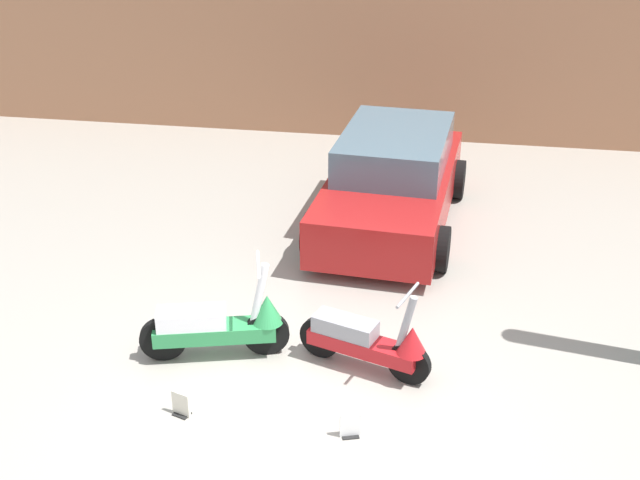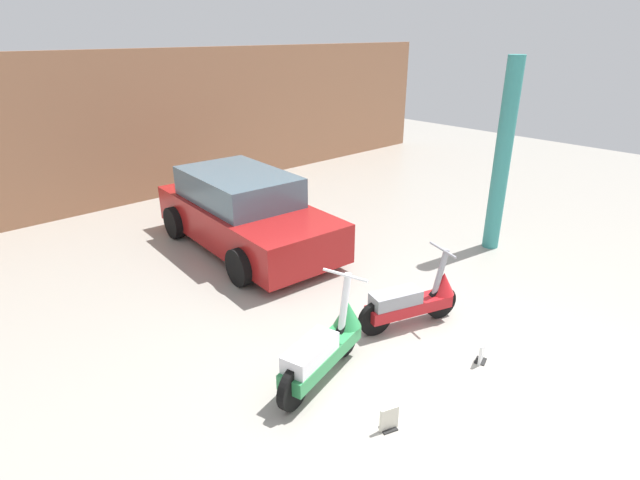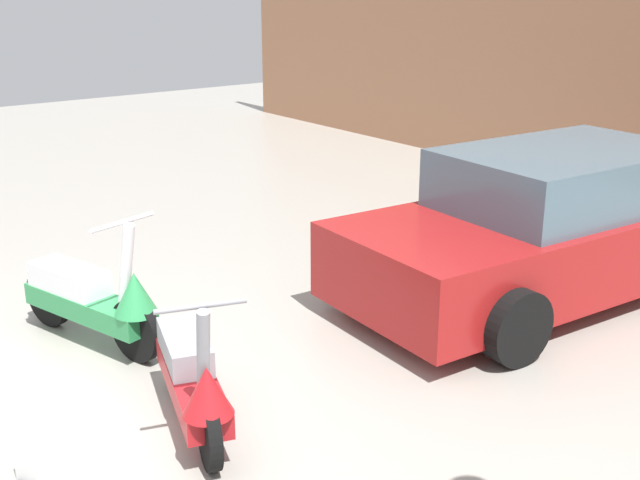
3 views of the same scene
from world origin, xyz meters
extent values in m
plane|color=#9E998E|center=(0.00, 0.00, 0.00)|extent=(28.00, 28.00, 0.00)
cylinder|color=black|center=(-0.50, 0.91, 0.25)|extent=(0.51, 0.22, 0.50)
cylinder|color=black|center=(-1.58, 0.62, 0.25)|extent=(0.51, 0.22, 0.50)
cube|color=#2D8C4C|center=(-1.04, 0.77, 0.31)|extent=(1.34, 0.64, 0.17)
cube|color=white|center=(-1.27, 0.70, 0.50)|extent=(0.78, 0.48, 0.20)
cylinder|color=white|center=(-0.56, 0.90, 0.75)|extent=(0.25, 0.14, 0.71)
cylinder|color=white|center=(-0.56, 0.90, 1.11)|extent=(0.19, 0.57, 0.03)
cone|color=#2D8C4C|center=(-0.49, 0.92, 0.56)|extent=(0.41, 0.41, 0.33)
cylinder|color=black|center=(1.06, 0.64, 0.23)|extent=(0.47, 0.22, 0.47)
cylinder|color=black|center=(0.08, 0.96, 0.23)|extent=(0.47, 0.22, 0.47)
cube|color=#B2191E|center=(0.57, 0.80, 0.29)|extent=(1.24, 0.65, 0.16)
cube|color=gray|center=(0.36, 0.87, 0.46)|extent=(0.73, 0.47, 0.18)
cylinder|color=gray|center=(1.01, 0.66, 0.70)|extent=(0.23, 0.14, 0.66)
cylinder|color=gray|center=(1.01, 0.66, 1.03)|extent=(0.20, 0.52, 0.03)
cone|color=#B2191E|center=(1.08, 0.63, 0.52)|extent=(0.39, 0.39, 0.30)
cube|color=maroon|center=(0.52, 4.47, 0.50)|extent=(1.94, 4.09, 0.66)
cube|color=slate|center=(0.54, 4.70, 1.09)|extent=(1.62, 2.33, 0.52)
cylinder|color=black|center=(1.29, 3.17, 0.30)|extent=(0.25, 0.62, 0.61)
cylinder|color=black|center=(-0.42, 3.30, 0.30)|extent=(0.25, 0.62, 0.61)
cylinder|color=black|center=(-0.25, 5.76, 0.30)|extent=(0.25, 0.62, 0.61)
cube|color=white|center=(0.58, -0.30, 0.13)|extent=(0.20, 0.09, 0.26)
camera|label=1|loc=(1.30, -6.23, 5.03)|focal=45.00mm
camera|label=2|loc=(-4.20, -2.65, 3.69)|focal=28.00mm
camera|label=3|loc=(4.78, -1.39, 2.83)|focal=45.00mm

